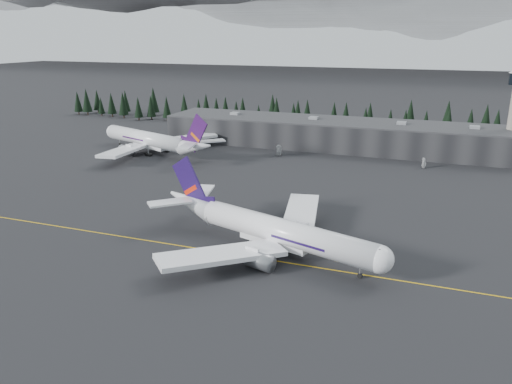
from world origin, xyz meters
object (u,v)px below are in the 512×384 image
(gse_vehicle_b, at_px, (424,166))
(jet_parked, at_px, (155,141))
(terminal, at_px, (334,134))
(gse_vehicle_a, at_px, (279,154))
(jet_main, at_px, (266,228))

(gse_vehicle_b, bearing_deg, jet_parked, -106.62)
(terminal, height_order, gse_vehicle_b, terminal)
(gse_vehicle_a, height_order, gse_vehicle_b, gse_vehicle_b)
(jet_parked, bearing_deg, terminal, -130.17)
(jet_main, height_order, gse_vehicle_a, jet_main)
(jet_main, xyz_separation_m, jet_parked, (-80.25, 80.18, 0.26))
(jet_parked, bearing_deg, jet_main, 155.15)
(terminal, distance_m, gse_vehicle_a, 32.47)
(terminal, relative_size, gse_vehicle_a, 32.86)
(jet_main, distance_m, gse_vehicle_b, 100.72)
(jet_main, bearing_deg, jet_parked, 152.54)
(jet_parked, xyz_separation_m, gse_vehicle_b, (113.42, 14.80, -5.08))
(jet_main, relative_size, gse_vehicle_a, 13.38)
(terminal, bearing_deg, jet_main, -85.94)
(jet_parked, height_order, gse_vehicle_a, jet_parked)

